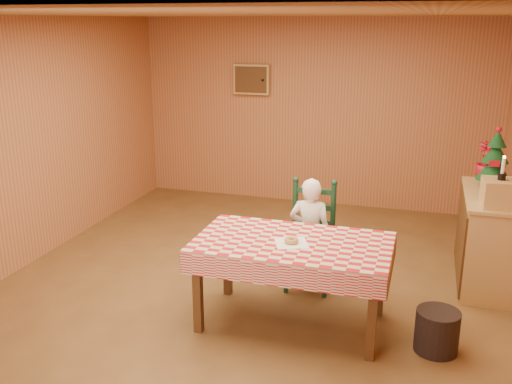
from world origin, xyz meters
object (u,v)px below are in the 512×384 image
dining_table (293,250)px  crate (500,193)px  ladder_chair (311,238)px  christmas_tree (495,160)px  seated_child (310,234)px  storage_bin (437,331)px  shelf_unit (487,238)px

dining_table → crate: crate is taller
ladder_chair → christmas_tree: bearing=26.6°
ladder_chair → seated_child: size_ratio=0.96×
christmas_tree → dining_table: bearing=-135.8°
seated_child → storage_bin: seated_child is taller
shelf_unit → crate: size_ratio=4.13×
storage_bin → christmas_tree: bearing=74.9°
seated_child → christmas_tree: 2.01m
christmas_tree → storage_bin: 2.06m
storage_bin → shelf_unit: bearing=72.8°
ladder_chair → crate: size_ratio=3.60×
ladder_chair → seated_child: seated_child is taller
dining_table → shelf_unit: (1.67, 1.38, -0.22)m
shelf_unit → christmas_tree: bearing=88.0°
dining_table → crate: size_ratio=5.52×
seated_child → crate: crate is taller
dining_table → christmas_tree: christmas_tree is taller
seated_child → ladder_chair: bearing=-90.0°
dining_table → ladder_chair: 0.81m
seated_child → dining_table: bearing=90.0°
seated_child → storage_bin: 1.51m
shelf_unit → christmas_tree: (0.01, 0.25, 0.74)m
ladder_chair → crate: (1.68, 0.19, 0.55)m
shelf_unit → storage_bin: 1.56m
shelf_unit → christmas_tree: size_ratio=2.00×
shelf_unit → storage_bin: shelf_unit is taller
ladder_chair → seated_child: 0.08m
storage_bin → ladder_chair: bearing=144.1°
crate → storage_bin: bearing=-113.5°
seated_child → christmas_tree: (1.68, 0.90, 0.65)m
crate → seated_child: bearing=-171.6°
ladder_chair → christmas_tree: christmas_tree is taller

